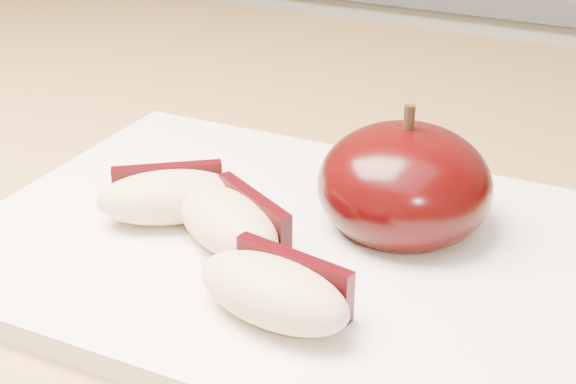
% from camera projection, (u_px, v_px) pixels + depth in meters
% --- Properties ---
extents(back_cabinet, '(2.40, 0.62, 0.94)m').
position_uv_depth(back_cabinet, '(529.00, 247.00, 1.24)').
color(back_cabinet, silver).
rests_on(back_cabinet, ground).
extents(cutting_board, '(0.32, 0.24, 0.01)m').
position_uv_depth(cutting_board, '(288.00, 248.00, 0.40)').
color(cutting_board, silver).
rests_on(cutting_board, island_counter).
extents(apple_half, '(0.11, 0.11, 0.07)m').
position_uv_depth(apple_half, '(404.00, 185.00, 0.40)').
color(apple_half, black).
rests_on(apple_half, cutting_board).
extents(apple_wedge_a, '(0.08, 0.07, 0.03)m').
position_uv_depth(apple_wedge_a, '(169.00, 196.00, 0.41)').
color(apple_wedge_a, '#CFB283').
rests_on(apple_wedge_a, cutting_board).
extents(apple_wedge_b, '(0.08, 0.07, 0.03)m').
position_uv_depth(apple_wedge_b, '(230.00, 221.00, 0.38)').
color(apple_wedge_b, '#CFB283').
rests_on(apple_wedge_b, cutting_board).
extents(apple_wedge_c, '(0.08, 0.05, 0.03)m').
position_uv_depth(apple_wedge_c, '(275.00, 290.00, 0.33)').
color(apple_wedge_c, '#CFB283').
rests_on(apple_wedge_c, cutting_board).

